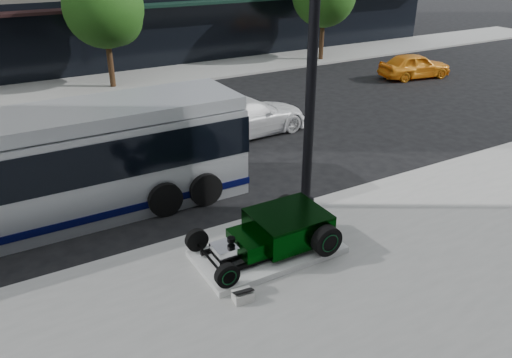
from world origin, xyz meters
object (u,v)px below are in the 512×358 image
hot_rod (280,229)px  lamppost (312,61)px  transit_bus (16,174)px  yellow_taxi (415,66)px  white_sedan (246,116)px

hot_rod → lamppost: 4.15m
transit_bus → yellow_taxi: (20.51, 6.27, -0.82)m
yellow_taxi → transit_bus: bearing=116.6°
lamppost → white_sedan: bearing=76.4°
transit_bus → yellow_taxi: size_ratio=3.08×
hot_rod → lamppost: (1.78, 1.49, 3.44)m
lamppost → hot_rod: bearing=-140.1°
lamppost → white_sedan: lamppost is taller
hot_rod → yellow_taxi: bearing=34.8°
yellow_taxi → hot_rod: bearing=134.5°
lamppost → yellow_taxi: (13.67, 9.26, -3.46)m
white_sedan → yellow_taxi: 12.60m
hot_rod → transit_bus: (-5.05, 4.48, 0.79)m
transit_bus → white_sedan: 8.91m
hot_rod → yellow_taxi: 18.82m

